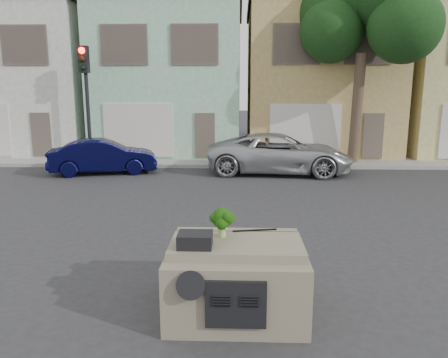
# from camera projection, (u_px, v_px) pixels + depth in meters

# --- Properties ---
(ground_plane) EXTENTS (120.00, 120.00, 0.00)m
(ground_plane) POSITION_uv_depth(u_px,v_px,m) (237.00, 241.00, 9.61)
(ground_plane) COLOR #303033
(ground_plane) RESTS_ON ground
(sidewalk) EXTENTS (40.00, 3.00, 0.15)m
(sidewalk) POSITION_uv_depth(u_px,v_px,m) (239.00, 161.00, 19.87)
(sidewalk) COLOR gray
(sidewalk) RESTS_ON ground
(townhouse_white) EXTENTS (7.20, 8.20, 7.55)m
(townhouse_white) POSITION_uv_depth(u_px,v_px,m) (35.00, 80.00, 23.43)
(townhouse_white) COLOR silver
(townhouse_white) RESTS_ON ground
(townhouse_mint) EXTENTS (7.20, 8.20, 7.55)m
(townhouse_mint) POSITION_uv_depth(u_px,v_px,m) (174.00, 80.00, 23.16)
(townhouse_mint) COLOR #99CEAB
(townhouse_mint) RESTS_ON ground
(townhouse_tan) EXTENTS (7.20, 8.20, 7.55)m
(townhouse_tan) POSITION_uv_depth(u_px,v_px,m) (316.00, 80.00, 22.90)
(townhouse_tan) COLOR tan
(townhouse_tan) RESTS_ON ground
(navy_sedan) EXTENTS (4.36, 2.43, 1.36)m
(navy_sedan) POSITION_uv_depth(u_px,v_px,m) (104.00, 173.00, 17.38)
(navy_sedan) COLOR black
(navy_sedan) RESTS_ON ground
(silver_pickup) EXTENTS (5.87, 3.09, 1.58)m
(silver_pickup) POSITION_uv_depth(u_px,v_px,m) (279.00, 173.00, 17.47)
(silver_pickup) COLOR #AFB1B5
(silver_pickup) RESTS_ON ground
(traffic_signal) EXTENTS (0.40, 0.40, 5.10)m
(traffic_signal) POSITION_uv_depth(u_px,v_px,m) (87.00, 107.00, 18.62)
(traffic_signal) COLOR black
(traffic_signal) RESTS_ON ground
(tree_near) EXTENTS (4.40, 4.00, 8.50)m
(tree_near) POSITION_uv_depth(u_px,v_px,m) (359.00, 66.00, 18.17)
(tree_near) COLOR #163813
(tree_near) RESTS_ON ground
(car_dashboard) EXTENTS (2.00, 1.80, 1.12)m
(car_dashboard) POSITION_uv_depth(u_px,v_px,m) (236.00, 274.00, 6.56)
(car_dashboard) COLOR gray
(car_dashboard) RESTS_ON ground
(instrument_hump) EXTENTS (0.48, 0.38, 0.20)m
(instrument_hump) POSITION_uv_depth(u_px,v_px,m) (195.00, 240.00, 6.11)
(instrument_hump) COLOR black
(instrument_hump) RESTS_ON car_dashboard
(wiper_arm) EXTENTS (0.69, 0.15, 0.02)m
(wiper_arm) POSITION_uv_depth(u_px,v_px,m) (255.00, 230.00, 6.81)
(wiper_arm) COLOR black
(wiper_arm) RESTS_ON car_dashboard
(broccoli) EXTENTS (0.40, 0.40, 0.45)m
(broccoli) POSITION_uv_depth(u_px,v_px,m) (222.00, 222.00, 6.51)
(broccoli) COLOR #133708
(broccoli) RESTS_ON car_dashboard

